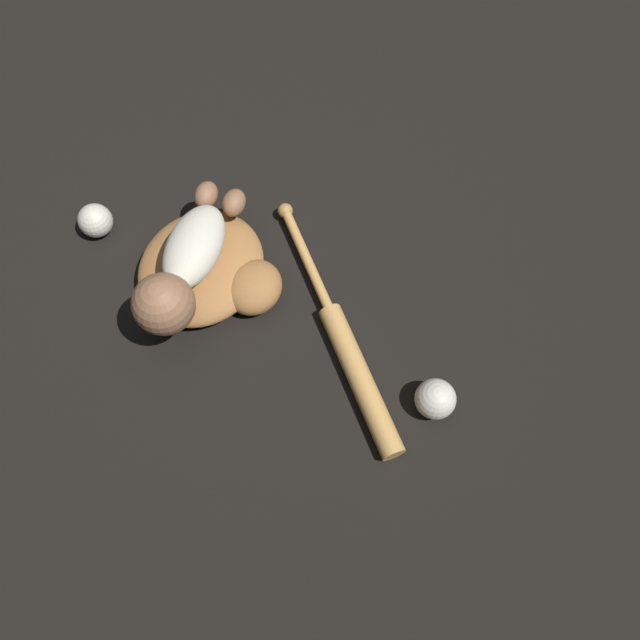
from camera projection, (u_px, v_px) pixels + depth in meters
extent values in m
plane|color=black|center=(201.00, 263.00, 1.35)|extent=(6.00, 6.00, 0.00)
ellipsoid|color=#A8703D|center=(201.00, 267.00, 1.30)|extent=(0.36, 0.34, 0.08)
ellipsoid|color=#A8703D|center=(254.00, 287.00, 1.28)|extent=(0.16, 0.15, 0.08)
ellipsoid|color=silver|center=(194.00, 247.00, 1.23)|extent=(0.23, 0.19, 0.08)
sphere|color=#936647|center=(164.00, 304.00, 1.15)|extent=(0.12, 0.12, 0.12)
ellipsoid|color=#936647|center=(233.00, 202.00, 1.30)|extent=(0.08, 0.07, 0.05)
ellipsoid|color=#936647|center=(206.00, 195.00, 1.30)|extent=(0.08, 0.07, 0.05)
cylinder|color=tan|center=(360.00, 379.00, 1.21)|extent=(0.18, 0.31, 0.05)
cylinder|color=tan|center=(306.00, 258.00, 1.33)|extent=(0.13, 0.25, 0.02)
sphere|color=#B68649|center=(285.00, 211.00, 1.38)|extent=(0.03, 0.03, 0.03)
sphere|color=silver|center=(435.00, 399.00, 1.18)|extent=(0.08, 0.08, 0.08)
sphere|color=silver|center=(95.00, 221.00, 1.36)|extent=(0.07, 0.07, 0.07)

